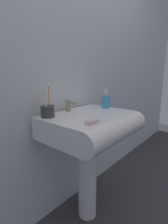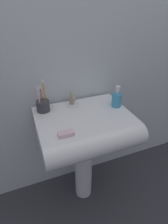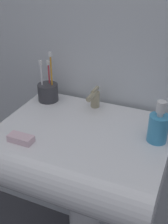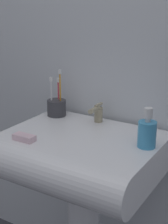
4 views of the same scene
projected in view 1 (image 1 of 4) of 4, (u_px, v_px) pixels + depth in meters
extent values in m
plane|color=#38383D|center=(87.00, 214.00, 1.42)|extent=(6.00, 6.00, 0.00)
cube|color=silver|center=(61.00, 62.00, 1.32)|extent=(5.00, 0.05, 2.40)
cylinder|color=white|center=(87.00, 176.00, 1.34)|extent=(0.14, 0.14, 0.69)
cube|color=white|center=(88.00, 124.00, 1.25)|extent=(0.63, 0.44, 0.15)
cylinder|color=white|center=(114.00, 131.00, 1.11)|extent=(0.63, 0.15, 0.15)
cylinder|color=tan|center=(68.00, 107.00, 1.31)|extent=(0.04, 0.04, 0.07)
cylinder|color=tan|center=(71.00, 103.00, 1.28)|extent=(0.02, 0.08, 0.02)
cube|color=tan|center=(68.00, 101.00, 1.30)|extent=(0.01, 0.06, 0.01)
cylinder|color=#38383D|center=(48.00, 111.00, 1.14)|extent=(0.09, 0.09, 0.08)
cylinder|color=white|center=(46.00, 104.00, 1.10)|extent=(0.01, 0.01, 0.15)
cube|color=white|center=(45.00, 91.00, 1.08)|extent=(0.01, 0.01, 0.02)
cylinder|color=orange|center=(49.00, 100.00, 1.14)|extent=(0.01, 0.01, 0.19)
cube|color=white|center=(48.00, 84.00, 1.11)|extent=(0.01, 0.01, 0.02)
cylinder|color=#D83F4C|center=(45.00, 104.00, 1.14)|extent=(0.01, 0.01, 0.14)
cube|color=white|center=(45.00, 91.00, 1.12)|extent=(0.01, 0.01, 0.02)
cylinder|color=#3F99CC|center=(106.00, 102.00, 1.43)|extent=(0.07, 0.07, 0.10)
cylinder|color=silver|center=(106.00, 95.00, 1.41)|extent=(0.02, 0.02, 0.01)
cylinder|color=silver|center=(106.00, 92.00, 1.41)|extent=(0.03, 0.03, 0.04)
cube|color=silver|center=(92.00, 122.00, 1.00)|extent=(0.09, 0.04, 0.02)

